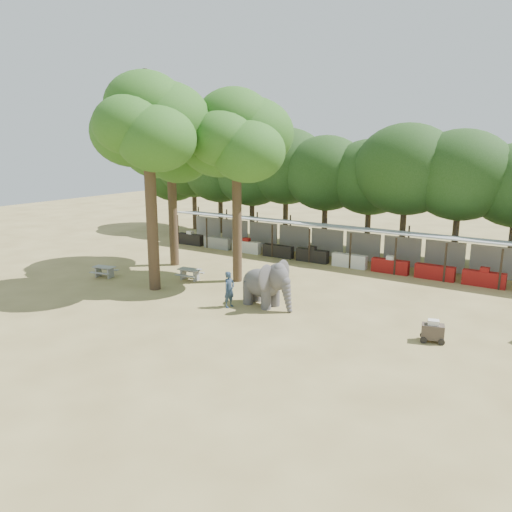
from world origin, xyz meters
The scene contains 11 objects.
ground centered at (0.00, 0.00, 0.00)m, with size 100.00×100.00×0.00m, color olive.
vendor_stalls centered at (0.00, 13.84, 1.18)m, with size 28.00×2.99×2.80m.
yard_tree_left centered at (-9.13, 7.19, 8.20)m, with size 7.10×6.90×11.02m.
yard_tree_center centered at (-6.13, 2.19, 9.21)m, with size 7.10×6.90×12.04m.
yard_tree_back centered at (-3.13, 6.19, 8.54)m, with size 7.10×6.90×11.36m.
backdrop_trees centered at (0.00, 19.00, 5.51)m, with size 46.46×5.95×8.33m.
elephant centered at (1.04, 2.88, 1.21)m, with size 3.24×2.43×2.43m.
handler centered at (-0.50, 1.72, 0.94)m, with size 0.67×0.45×1.87m, color #26384C.
picnic_table_near centered at (-10.48, 2.15, 0.45)m, with size 1.61×1.50×0.69m.
picnic_table_far centered at (-5.57, 4.56, 0.46)m, with size 1.56×1.43×0.70m.
cart_front centered at (9.41, 2.73, 0.48)m, with size 1.14×0.90×0.97m.
Camera 1 is at (13.94, -17.98, 8.28)m, focal length 35.00 mm.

